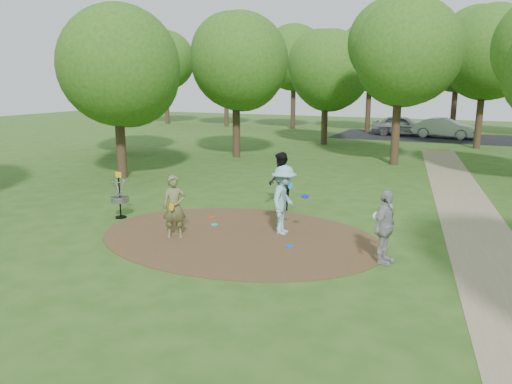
% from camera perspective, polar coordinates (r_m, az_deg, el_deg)
% --- Properties ---
extents(ground, '(100.00, 100.00, 0.00)m').
position_cam_1_polar(ground, '(14.51, -1.94, -5.19)').
color(ground, '#2D5119').
rests_on(ground, ground).
extents(dirt_clearing, '(8.40, 8.40, 0.02)m').
position_cam_1_polar(dirt_clearing, '(14.50, -1.95, -5.15)').
color(dirt_clearing, '#47301C').
rests_on(dirt_clearing, ground).
extents(footpath, '(7.55, 39.89, 0.01)m').
position_cam_1_polar(footpath, '(15.07, 24.67, -5.67)').
color(footpath, '#8C7A5B').
rests_on(footpath, ground).
extents(parking_lot, '(14.00, 8.00, 0.01)m').
position_cam_1_polar(parking_lot, '(42.83, 18.61, 6.01)').
color(parking_lot, black).
rests_on(parking_lot, ground).
extents(player_observer_with_disc, '(0.79, 0.72, 1.82)m').
position_cam_1_polar(player_observer_with_disc, '(14.44, -9.31, -1.68)').
color(player_observer_with_disc, '#65693D').
rests_on(player_observer_with_disc, ground).
extents(player_throwing_with_disc, '(1.23, 1.37, 2.04)m').
position_cam_1_polar(player_throwing_with_disc, '(14.61, 3.20, -0.91)').
color(player_throwing_with_disc, '#85BEC6').
rests_on(player_throwing_with_disc, ground).
extents(player_walking_with_disc, '(1.18, 1.25, 2.03)m').
position_cam_1_polar(player_walking_with_disc, '(17.31, 2.84, 1.21)').
color(player_walking_with_disc, black).
rests_on(player_walking_with_disc, ground).
extents(player_waiting_with_disc, '(0.66, 1.15, 1.85)m').
position_cam_1_polar(player_waiting_with_disc, '(12.62, 14.52, -3.94)').
color(player_waiting_with_disc, '#9B9B9D').
rests_on(player_waiting_with_disc, ground).
extents(disc_ground_cyan, '(0.22, 0.22, 0.02)m').
position_cam_1_polar(disc_ground_cyan, '(15.70, -4.78, -3.73)').
color(disc_ground_cyan, '#16B7A9').
rests_on(disc_ground_cyan, dirt_clearing).
extents(disc_ground_blue, '(0.22, 0.22, 0.02)m').
position_cam_1_polar(disc_ground_blue, '(13.65, 3.87, -6.24)').
color(disc_ground_blue, blue).
rests_on(disc_ground_blue, dirt_clearing).
extents(disc_ground_red, '(0.22, 0.22, 0.02)m').
position_cam_1_polar(disc_ground_red, '(16.56, -5.05, -2.87)').
color(disc_ground_red, red).
rests_on(disc_ground_red, dirt_clearing).
extents(car_left, '(4.85, 2.07, 1.63)m').
position_cam_1_polar(car_left, '(43.20, 16.37, 7.30)').
color(car_left, '#A1A5A9').
rests_on(car_left, ground).
extents(car_right, '(4.99, 2.31, 1.58)m').
position_cam_1_polar(car_right, '(42.27, 20.76, 6.85)').
color(car_right, '#A8ABB0').
rests_on(car_right, ground).
extents(disc_golf_basket, '(0.63, 0.63, 1.54)m').
position_cam_1_polar(disc_golf_basket, '(16.91, -15.34, 0.01)').
color(disc_golf_basket, black).
rests_on(disc_golf_basket, ground).
extents(tree_ring, '(37.35, 45.83, 9.01)m').
position_cam_1_polar(tree_ring, '(21.08, 10.91, 14.49)').
color(tree_ring, '#332316').
rests_on(tree_ring, ground).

